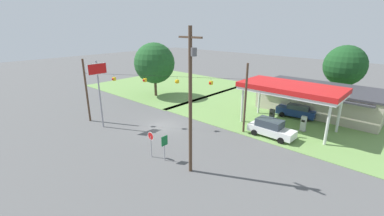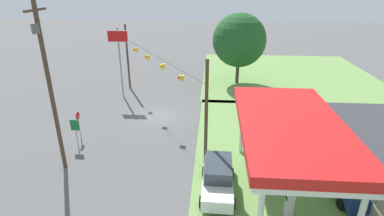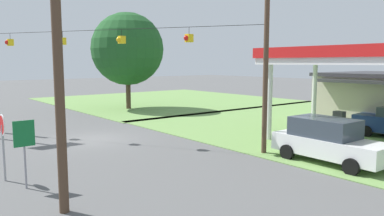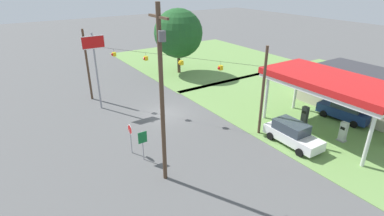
{
  "view_description": "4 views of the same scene",
  "coord_description": "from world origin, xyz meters",
  "px_view_note": "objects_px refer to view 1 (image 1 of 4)",
  "views": [
    {
      "loc": [
        22.02,
        -18.95,
        11.67
      ],
      "look_at": [
        2.88,
        2.13,
        2.41
      ],
      "focal_mm": 24.0,
      "sensor_mm": 36.0,
      "label": 1
    },
    {
      "loc": [
        26.82,
        5.41,
        12.31
      ],
      "look_at": [
        3.35,
        3.67,
        2.41
      ],
      "focal_mm": 28.0,
      "sensor_mm": 36.0,
      "label": 2
    },
    {
      "loc": [
        19.8,
        -8.73,
        4.36
      ],
      "look_at": [
        4.55,
        3.48,
        1.98
      ],
      "focal_mm": 35.0,
      "sensor_mm": 36.0,
      "label": 3
    },
    {
      "loc": [
        24.55,
        -12.97,
        12.91
      ],
      "look_at": [
        3.37,
        1.04,
        1.64
      ],
      "focal_mm": 28.0,
      "sensor_mm": 36.0,
      "label": 4
    }
  ],
  "objects_px": {
    "gas_station_store": "(319,99)",
    "stop_sign_roadside": "(151,139)",
    "gas_station_canopy": "(291,89)",
    "fuel_pump_near": "(272,116)",
    "fuel_pump_far": "(303,124)",
    "utility_pole_main": "(191,97)",
    "route_sign": "(164,143)",
    "tree_west_verge": "(154,63)",
    "stop_sign_overhead": "(98,80)",
    "car_at_pumps_front": "(271,128)",
    "car_at_pumps_rear": "(297,111)",
    "tree_behind_station": "(345,66)"
  },
  "relations": [
    {
      "from": "gas_station_store",
      "to": "stop_sign_roadside",
      "type": "bearing_deg",
      "value": -106.71
    },
    {
      "from": "gas_station_canopy",
      "to": "fuel_pump_near",
      "type": "relative_size",
      "value": 6.35
    },
    {
      "from": "gas_station_canopy",
      "to": "fuel_pump_near",
      "type": "xyz_separation_m",
      "value": [
        -1.93,
        -0.0,
        -3.8
      ]
    },
    {
      "from": "fuel_pump_far",
      "to": "utility_pole_main",
      "type": "distance_m",
      "value": 16.41
    },
    {
      "from": "route_sign",
      "to": "gas_station_canopy",
      "type": "bearing_deg",
      "value": 72.64
    },
    {
      "from": "stop_sign_roadside",
      "to": "tree_west_verge",
      "type": "distance_m",
      "value": 22.02
    },
    {
      "from": "route_sign",
      "to": "utility_pole_main",
      "type": "relative_size",
      "value": 0.21
    },
    {
      "from": "stop_sign_overhead",
      "to": "stop_sign_roadside",
      "type": "bearing_deg",
      "value": -4.56
    },
    {
      "from": "stop_sign_overhead",
      "to": "route_sign",
      "type": "relative_size",
      "value": 3.3
    },
    {
      "from": "car_at_pumps_front",
      "to": "route_sign",
      "type": "relative_size",
      "value": 2.08
    },
    {
      "from": "gas_station_store",
      "to": "utility_pole_main",
      "type": "distance_m",
      "value": 23.9
    },
    {
      "from": "fuel_pump_near",
      "to": "stop_sign_roadside",
      "type": "relative_size",
      "value": 0.71
    },
    {
      "from": "car_at_pumps_rear",
      "to": "stop_sign_overhead",
      "type": "bearing_deg",
      "value": 44.67
    },
    {
      "from": "fuel_pump_near",
      "to": "fuel_pump_far",
      "type": "distance_m",
      "value": 3.85
    },
    {
      "from": "utility_pole_main",
      "to": "tree_west_verge",
      "type": "height_order",
      "value": "utility_pole_main"
    },
    {
      "from": "car_at_pumps_front",
      "to": "tree_west_verge",
      "type": "xyz_separation_m",
      "value": [
        -22.4,
        2.65,
        4.62
      ]
    },
    {
      "from": "fuel_pump_far",
      "to": "utility_pole_main",
      "type": "height_order",
      "value": "utility_pole_main"
    },
    {
      "from": "stop_sign_roadside",
      "to": "gas_station_canopy",
      "type": "bearing_deg",
      "value": -111.6
    },
    {
      "from": "fuel_pump_near",
      "to": "gas_station_canopy",
      "type": "bearing_deg",
      "value": 0.04
    },
    {
      "from": "fuel_pump_near",
      "to": "utility_pole_main",
      "type": "height_order",
      "value": "utility_pole_main"
    },
    {
      "from": "tree_west_verge",
      "to": "tree_behind_station",
      "type": "bearing_deg",
      "value": 36.98
    },
    {
      "from": "gas_station_store",
      "to": "car_at_pumps_rear",
      "type": "relative_size",
      "value": 3.14
    },
    {
      "from": "gas_station_canopy",
      "to": "stop_sign_overhead",
      "type": "distance_m",
      "value": 21.96
    },
    {
      "from": "fuel_pump_near",
      "to": "utility_pole_main",
      "type": "relative_size",
      "value": 0.15
    },
    {
      "from": "stop_sign_roadside",
      "to": "route_sign",
      "type": "height_order",
      "value": "stop_sign_roadside"
    },
    {
      "from": "stop_sign_overhead",
      "to": "utility_pole_main",
      "type": "height_order",
      "value": "utility_pole_main"
    },
    {
      "from": "stop_sign_roadside",
      "to": "stop_sign_overhead",
      "type": "distance_m",
      "value": 10.76
    },
    {
      "from": "stop_sign_roadside",
      "to": "tree_west_verge",
      "type": "relative_size",
      "value": 0.28
    },
    {
      "from": "gas_station_canopy",
      "to": "fuel_pump_far",
      "type": "bearing_deg",
      "value": -0.04
    },
    {
      "from": "car_at_pumps_front",
      "to": "tree_west_verge",
      "type": "relative_size",
      "value": 0.56
    },
    {
      "from": "fuel_pump_far",
      "to": "stop_sign_roadside",
      "type": "relative_size",
      "value": 0.71
    },
    {
      "from": "gas_station_store",
      "to": "stop_sign_overhead",
      "type": "relative_size",
      "value": 1.96
    },
    {
      "from": "stop_sign_overhead",
      "to": "tree_behind_station",
      "type": "height_order",
      "value": "tree_behind_station"
    },
    {
      "from": "gas_station_canopy",
      "to": "fuel_pump_far",
      "type": "relative_size",
      "value": 6.35
    },
    {
      "from": "fuel_pump_near",
      "to": "fuel_pump_far",
      "type": "height_order",
      "value": "same"
    },
    {
      "from": "gas_station_store",
      "to": "fuel_pump_far",
      "type": "relative_size",
      "value": 8.79
    },
    {
      "from": "stop_sign_roadside",
      "to": "route_sign",
      "type": "bearing_deg",
      "value": -165.16
    },
    {
      "from": "fuel_pump_far",
      "to": "tree_behind_station",
      "type": "relative_size",
      "value": 0.2
    },
    {
      "from": "stop_sign_roadside",
      "to": "tree_west_verge",
      "type": "height_order",
      "value": "tree_west_verge"
    },
    {
      "from": "gas_station_store",
      "to": "utility_pole_main",
      "type": "bearing_deg",
      "value": -97.04
    },
    {
      "from": "gas_station_canopy",
      "to": "tree_west_verge",
      "type": "distance_m",
      "value": 22.58
    },
    {
      "from": "fuel_pump_near",
      "to": "stop_sign_overhead",
      "type": "height_order",
      "value": "stop_sign_overhead"
    },
    {
      "from": "route_sign",
      "to": "tree_west_verge",
      "type": "relative_size",
      "value": 0.27
    },
    {
      "from": "gas_station_store",
      "to": "fuel_pump_near",
      "type": "relative_size",
      "value": 8.79
    },
    {
      "from": "tree_behind_station",
      "to": "car_at_pumps_rear",
      "type": "bearing_deg",
      "value": -98.87
    },
    {
      "from": "gas_station_canopy",
      "to": "tree_west_verge",
      "type": "height_order",
      "value": "tree_west_verge"
    },
    {
      "from": "gas_station_store",
      "to": "tree_west_verge",
      "type": "height_order",
      "value": "tree_west_verge"
    },
    {
      "from": "gas_station_store",
      "to": "car_at_pumps_front",
      "type": "distance_m",
      "value": 12.4
    },
    {
      "from": "fuel_pump_far",
      "to": "car_at_pumps_rear",
      "type": "xyz_separation_m",
      "value": [
        -2.31,
        4.0,
        0.1
      ]
    },
    {
      "from": "car_at_pumps_rear",
      "to": "tree_west_verge",
      "type": "height_order",
      "value": "tree_west_verge"
    }
  ]
}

